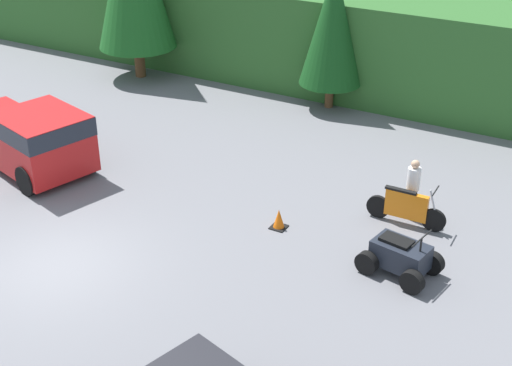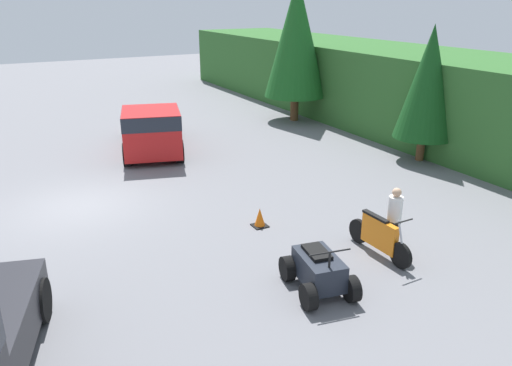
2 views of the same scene
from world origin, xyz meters
TOP-DOWN VIEW (x-y plane):
  - ground_plane at (0.00, 0.00)m, footprint 80.00×80.00m
  - hillside_backdrop at (0.00, 16.00)m, footprint 44.00×6.00m
  - tree_mid_left at (1.52, 12.80)m, footprint 2.30×2.30m
  - pickup_truck_red at (-4.52, 3.73)m, footprint 6.03×3.67m
  - dirt_bike at (6.78, 6.07)m, footprint 2.18×0.60m
  - quad_atv at (7.40, 3.80)m, footprint 1.98×1.51m
  - rider_person at (6.76, 6.52)m, footprint 0.43×0.43m
  - traffic_cone at (3.91, 4.23)m, footprint 0.42×0.42m

SIDE VIEW (x-z plane):
  - ground_plane at x=0.00m, z-range 0.00..0.00m
  - traffic_cone at x=3.91m, z-range -0.02..0.53m
  - quad_atv at x=7.40m, z-range -0.14..1.06m
  - dirt_bike at x=6.78m, z-range -0.11..1.11m
  - rider_person at x=6.76m, z-range 0.07..1.79m
  - pickup_truck_red at x=-4.52m, z-range 0.05..2.03m
  - hillside_backdrop at x=0.00m, z-range 0.00..3.76m
  - tree_mid_left at x=1.52m, z-range 0.46..5.68m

